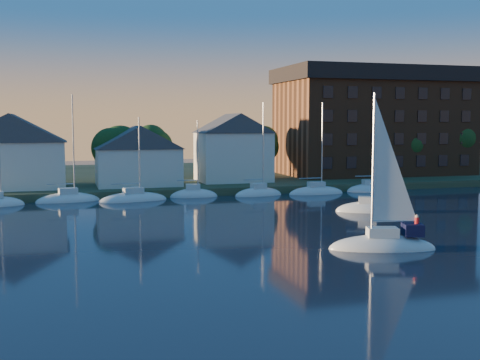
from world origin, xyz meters
name	(u,v)px	position (x,y,z in m)	size (l,w,h in m)	color
ground	(407,318)	(0.00, 0.00, 0.00)	(260.00, 260.00, 0.00)	black
shoreline_land	(161,179)	(0.00, 75.00, 0.00)	(160.00, 50.00, 2.00)	#313E24
wooden_dock	(189,195)	(0.00, 52.00, 0.00)	(120.00, 3.00, 1.00)	brown
clubhouse_west	(12,150)	(-22.00, 58.00, 5.93)	(13.65, 9.45, 9.64)	white
clubhouse_centre	(138,155)	(-6.00, 57.00, 5.13)	(11.55, 8.40, 8.08)	white
clubhouse_east	(233,147)	(8.00, 59.00, 6.00)	(10.50, 8.40, 9.80)	white
condo_block	(374,121)	(34.00, 64.95, 9.79)	(31.00, 17.00, 17.40)	brown
tree_line	(187,138)	(2.00, 63.00, 7.18)	(93.40, 5.40, 8.90)	#39291A
moored_fleet	(130,199)	(-8.00, 49.00, 0.10)	(71.50, 2.40, 12.05)	silver
hero_sailboat	(384,242)	(7.16, 14.58, 0.55)	(8.45, 4.85, 12.77)	silver
drifting_sailboat_right	(367,211)	(15.21, 31.96, 0.10)	(7.03, 5.04, 10.84)	silver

